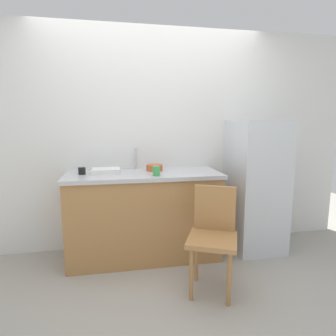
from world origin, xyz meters
name	(u,v)px	position (x,y,z in m)	size (l,w,h in m)	color
ground_plane	(166,288)	(0.00, 0.00, 0.00)	(8.00, 8.00, 0.00)	#9E998E
back_wall	(150,140)	(0.00, 1.00, 1.24)	(4.80, 0.10, 2.47)	silver
cabinet_base	(144,217)	(-0.12, 0.65, 0.44)	(1.56, 0.60, 0.88)	#A87542
countertop	(144,175)	(-0.12, 0.65, 0.90)	(1.60, 0.64, 0.04)	#B7B7BC
faucet	(136,159)	(-0.18, 0.90, 1.04)	(0.02, 0.02, 0.23)	#B7B7BC
refrigerator	(256,186)	(1.15, 0.64, 0.73)	(0.54, 0.61, 1.46)	silver
chair	(213,234)	(0.40, -0.07, 0.50)	(0.53, 0.53, 0.89)	#A87542
dish_tray	(106,171)	(-0.50, 0.69, 0.94)	(0.28, 0.20, 0.05)	white
terracotta_bowl	(154,168)	(0.01, 0.75, 0.95)	(0.18, 0.18, 0.07)	#B25B33
cup_green	(156,171)	(-0.01, 0.45, 0.97)	(0.07, 0.07, 0.09)	green
cup_black	(82,171)	(-0.74, 0.67, 0.95)	(0.07, 0.07, 0.07)	black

